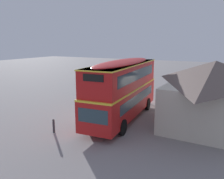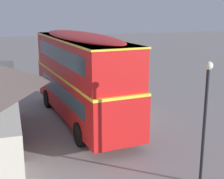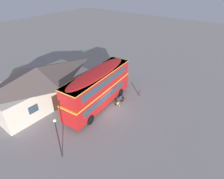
{
  "view_description": "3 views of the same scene",
  "coord_description": "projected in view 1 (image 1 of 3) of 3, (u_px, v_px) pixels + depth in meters",
  "views": [
    {
      "loc": [
        16.65,
        9.12,
        6.23
      ],
      "look_at": [
        0.01,
        0.32,
        2.31
      ],
      "focal_mm": 37.24,
      "sensor_mm": 36.0,
      "label": 1
    },
    {
      "loc": [
        -16.29,
        5.43,
        5.96
      ],
      "look_at": [
        0.54,
        -0.52,
        1.49
      ],
      "focal_mm": 51.35,
      "sensor_mm": 36.0,
      "label": 2
    },
    {
      "loc": [
        -13.87,
        -11.12,
        13.91
      ],
      "look_at": [
        1.59,
        0.44,
        1.96
      ],
      "focal_mm": 29.64,
      "sensor_mm": 36.0,
      "label": 3
    }
  ],
  "objects": [
    {
      "name": "kerb_bollard",
      "position": [
        54.0,
        126.0,
        16.09
      ],
      "size": [
        0.16,
        0.16,
        0.97
      ],
      "color": "#333338",
      "rests_on": "ground"
    },
    {
      "name": "water_bottle_clear_plastic",
      "position": [
        92.0,
        118.0,
        18.83
      ],
      "size": [
        0.07,
        0.07,
        0.23
      ],
      "color": "silver",
      "rests_on": "ground"
    },
    {
      "name": "double_decker_bus",
      "position": [
        123.0,
        87.0,
        18.58
      ],
      "size": [
        10.59,
        3.29,
        4.79
      ],
      "color": "black",
      "rests_on": "ground"
    },
    {
      "name": "pub_building",
      "position": [
        214.0,
        89.0,
        18.71
      ],
      "size": [
        12.11,
        6.57,
        4.74
      ],
      "color": "beige",
      "rests_on": "ground"
    },
    {
      "name": "ground_plane",
      "position": [
        109.0,
        116.0,
        19.85
      ],
      "size": [
        120.0,
        120.0,
        0.0
      ],
      "primitive_type": "plane",
      "color": "gray"
    },
    {
      "name": "touring_bicycle",
      "position": [
        92.0,
        117.0,
        18.28
      ],
      "size": [
        1.74,
        0.46,
        1.02
      ],
      "color": "black",
      "rests_on": "ground"
    },
    {
      "name": "backpack_on_ground",
      "position": [
        84.0,
        122.0,
        17.61
      ],
      "size": [
        0.36,
        0.39,
        0.5
      ],
      "color": "#592D19",
      "rests_on": "ground"
    },
    {
      "name": "street_lamp",
      "position": [
        134.0,
        73.0,
        26.4
      ],
      "size": [
        0.28,
        0.28,
        4.35
      ],
      "color": "black",
      "rests_on": "ground"
    }
  ]
}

